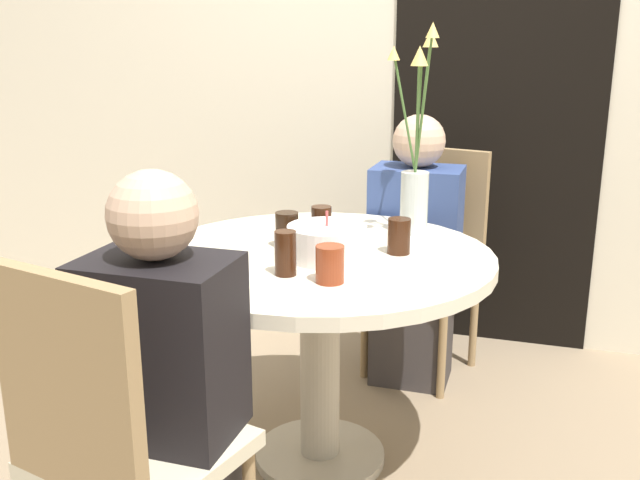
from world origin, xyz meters
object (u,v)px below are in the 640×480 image
object	(u,v)px
chair_near_front	(113,438)
drink_glass_0	(321,224)
birthday_cake	(327,242)
side_plate	(192,259)
person_guest	(415,261)
flower_vase	(416,164)
drink_glass_3	(287,230)
drink_glass_1	(330,264)
chair_right_flank	(431,248)
drink_glass_4	(285,253)
person_woman	(165,412)
drink_glass_2	(399,236)

from	to	relation	value
chair_near_front	drink_glass_0	distance (m)	1.01
birthday_cake	side_plate	world-z (taller)	birthday_cake
birthday_cake	person_guest	world-z (taller)	person_guest
birthday_cake	person_guest	bearing A→B (deg)	79.03
chair_near_front	person_guest	distance (m)	1.56
flower_vase	drink_glass_3	world-z (taller)	flower_vase
drink_glass_1	flower_vase	bearing A→B (deg)	77.58
birthday_cake	flower_vase	xyz separation A→B (m)	(0.20, 0.36, 0.19)
chair_right_flank	person_guest	xyz separation A→B (m)	(-0.04, -0.15, -0.01)
flower_vase	drink_glass_4	xyz separation A→B (m)	(-0.26, -0.54, -0.17)
chair_near_front	drink_glass_1	world-z (taller)	chair_near_front
drink_glass_3	drink_glass_4	size ratio (longest dim) A/B	0.90
flower_vase	side_plate	distance (m)	0.79
drink_glass_1	person_woman	bearing A→B (deg)	-123.05
birthday_cake	drink_glass_4	bearing A→B (deg)	-109.61
flower_vase	drink_glass_0	world-z (taller)	flower_vase
drink_glass_0	person_guest	xyz separation A→B (m)	(0.21, 0.55, -0.27)
chair_right_flank	birthday_cake	distance (m)	0.94
drink_glass_4	chair_near_front	bearing A→B (deg)	-106.37
side_plate	drink_glass_2	xyz separation A→B (m)	(0.57, 0.26, 0.05)
chair_near_front	drink_glass_2	xyz separation A→B (m)	(0.43, 0.90, 0.25)
person_woman	drink_glass_2	bearing A→B (deg)	61.98
drink_glass_3	person_guest	size ratio (longest dim) A/B	0.10
drink_glass_0	drink_glass_4	size ratio (longest dim) A/B	0.93
chair_near_front	person_woman	xyz separation A→B (m)	(0.04, 0.15, -0.01)
drink_glass_3	person_guest	xyz separation A→B (m)	(0.30, 0.65, -0.27)
flower_vase	person_woman	xyz separation A→B (m)	(-0.40, -0.99, -0.45)
birthday_cake	flower_vase	world-z (taller)	flower_vase
drink_glass_0	drink_glass_3	size ratio (longest dim) A/B	1.03
flower_vase	side_plate	size ratio (longest dim) A/B	3.39
chair_right_flank	drink_glass_0	world-z (taller)	chair_right_flank
drink_glass_2	drink_glass_4	bearing A→B (deg)	-130.75
chair_near_front	drink_glass_0	world-z (taller)	chair_near_front
side_plate	person_guest	xyz separation A→B (m)	(0.51, 0.87, -0.22)
flower_vase	person_guest	xyz separation A→B (m)	(-0.05, 0.37, -0.45)
person_guest	person_woman	world-z (taller)	same
side_plate	drink_glass_4	size ratio (longest dim) A/B	1.61
drink_glass_1	person_guest	distance (m)	0.97
drink_glass_1	chair_near_front	bearing A→B (deg)	-118.42
chair_near_front	side_plate	distance (m)	0.69
chair_right_flank	flower_vase	distance (m)	0.68
drink_glass_0	drink_glass_3	distance (m)	0.13
drink_glass_1	person_guest	bearing A→B (deg)	85.69
birthday_cake	side_plate	distance (m)	0.40
side_plate	drink_glass_4	bearing A→B (deg)	-7.82
chair_near_front	flower_vase	world-z (taller)	flower_vase
drink_glass_4	drink_glass_0	bearing A→B (deg)	91.27
side_plate	drink_glass_0	distance (m)	0.44
birthday_cake	drink_glass_4	world-z (taller)	birthday_cake
flower_vase	drink_glass_0	xyz separation A→B (m)	(-0.27, -0.18, -0.18)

